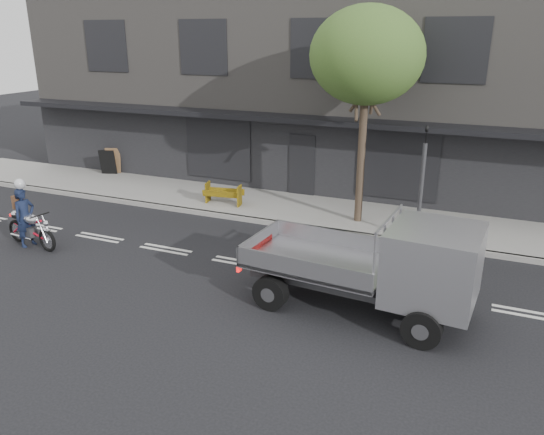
{
  "coord_description": "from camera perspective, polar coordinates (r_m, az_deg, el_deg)",
  "views": [
    {
      "loc": [
        5.94,
        -11.85,
        5.97
      ],
      "look_at": [
        0.73,
        0.5,
        1.25
      ],
      "focal_mm": 35.0,
      "sensor_mm": 36.0,
      "label": 1
    }
  ],
  "objects": [
    {
      "name": "sidewalk",
      "position": [
        18.55,
        2.96,
        0.85
      ],
      "size": [
        32.0,
        3.2,
        0.15
      ],
      "primitive_type": "cube",
      "color": "gray",
      "rests_on": "ground"
    },
    {
      "name": "building_main",
      "position": [
        23.98,
        8.73,
        14.48
      ],
      "size": [
        26.0,
        10.0,
        8.0
      ],
      "primitive_type": "cube",
      "color": "slate",
      "rests_on": "ground"
    },
    {
      "name": "traffic_light_pole",
      "position": [
        15.9,
        15.73,
        2.91
      ],
      "size": [
        0.12,
        0.12,
        3.5
      ],
      "color": "#2D2D30",
      "rests_on": "ground"
    },
    {
      "name": "motorcycle",
      "position": [
        16.93,
        -24.53,
        -1.04
      ],
      "size": [
        2.11,
        0.62,
        1.09
      ],
      "rotation": [
        0.0,
        0.0,
        -0.16
      ],
      "color": "black",
      "rests_on": "ground"
    },
    {
      "name": "kerb",
      "position": [
        17.13,
        1.13,
        -0.72
      ],
      "size": [
        32.0,
        0.2,
        0.15
      ],
      "primitive_type": "cube",
      "color": "gray",
      "rests_on": "ground"
    },
    {
      "name": "rider",
      "position": [
        16.94,
        -25.02,
        0.0
      ],
      "size": [
        0.51,
        0.69,
        1.74
      ],
      "primitive_type": "imported",
      "rotation": [
        0.0,
        0.0,
        1.41
      ],
      "color": "#121A32",
      "rests_on": "ground"
    },
    {
      "name": "construction_barrier",
      "position": [
        18.74,
        -5.53,
        2.44
      ],
      "size": [
        1.43,
        0.75,
        0.76
      ],
      "primitive_type": null,
      "rotation": [
        0.0,
        0.0,
        0.16
      ],
      "color": "#DBA80B",
      "rests_on": "sidewalk"
    },
    {
      "name": "flatbed_ute",
      "position": [
        11.57,
        14.64,
        -4.94
      ],
      "size": [
        5.14,
        2.41,
        2.32
      ],
      "rotation": [
        0.0,
        0.0,
        -0.08
      ],
      "color": "black",
      "rests_on": "ground"
    },
    {
      "name": "ground",
      "position": [
        14.54,
        -3.43,
        -4.87
      ],
      "size": [
        80.0,
        80.0,
        0.0
      ],
      "primitive_type": "plane",
      "color": "black",
      "rests_on": "ground"
    },
    {
      "name": "sandwich_board",
      "position": [
        23.82,
        -17.26,
        5.71
      ],
      "size": [
        0.78,
        0.65,
        1.07
      ],
      "primitive_type": null,
      "rotation": [
        0.0,
        0.0,
        0.33
      ],
      "color": "black",
      "rests_on": "sidewalk"
    },
    {
      "name": "street_tree",
      "position": [
        16.5,
        10.18,
        16.71
      ],
      "size": [
        3.4,
        3.4,
        6.74
      ],
      "color": "#382B21",
      "rests_on": "ground"
    }
  ]
}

